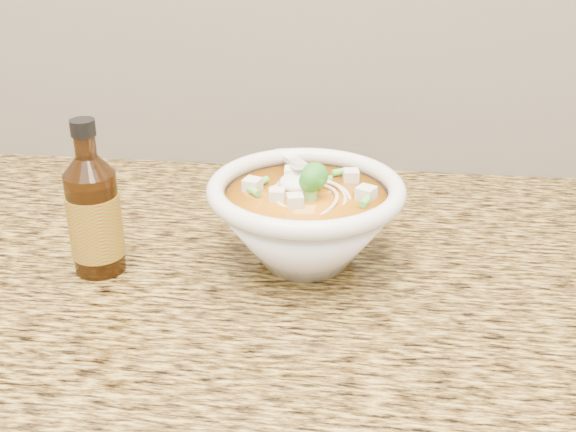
# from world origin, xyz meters

# --- Properties ---
(counter_slab) EXTENTS (4.00, 0.68, 0.04)m
(counter_slab) POSITION_xyz_m (0.00, 1.68, 0.88)
(counter_slab) COLOR #AB8D3E
(counter_slab) RESTS_ON cabinet
(soup_bowl) EXTENTS (0.22, 0.25, 0.12)m
(soup_bowl) POSITION_xyz_m (0.07, 1.70, 0.95)
(soup_bowl) COLOR white
(soup_bowl) RESTS_ON counter_slab
(hot_sauce_bottle) EXTENTS (0.07, 0.07, 0.18)m
(hot_sauce_bottle) POSITION_xyz_m (-0.15, 1.65, 0.97)
(hot_sauce_bottle) COLOR #3A1C07
(hot_sauce_bottle) RESTS_ON counter_slab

